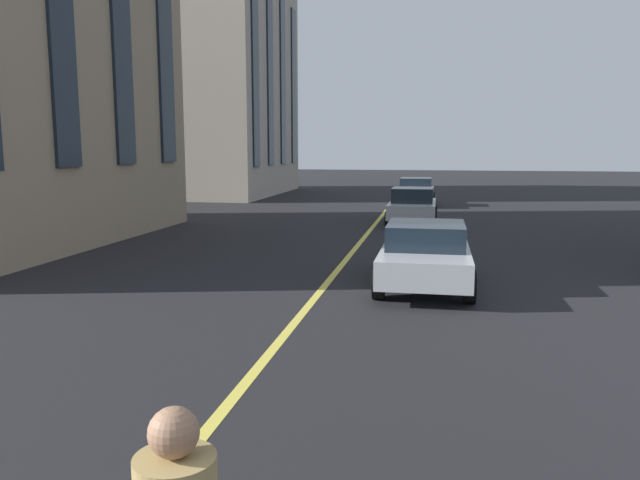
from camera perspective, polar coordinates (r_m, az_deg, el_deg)
lane_centre_line at (r=21.03m, az=4.29°, el=0.49°), size 80.00×0.16×0.01m
car_silver_trailing at (r=32.02m, az=8.81°, el=4.43°), size 3.90×1.89×1.40m
car_silver_far at (r=13.42m, az=9.69°, el=-1.20°), size 4.40×1.95×1.37m
car_silver_parked_a at (r=24.24m, az=8.50°, el=3.14°), size 3.90×1.89×1.40m
building_left_far at (r=40.41m, az=-10.88°, el=13.73°), size 12.09×9.75×13.38m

